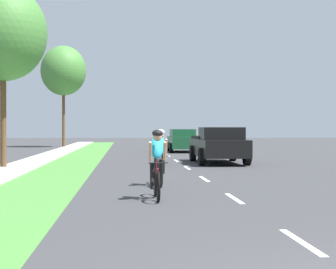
{
  "coord_description": "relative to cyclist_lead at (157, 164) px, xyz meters",
  "views": [
    {
      "loc": [
        -2.49,
        -4.39,
        1.62
      ],
      "look_at": [
        -0.67,
        18.31,
        1.33
      ],
      "focal_mm": 57.22,
      "sensor_mm": 36.0,
      "label": 1
    }
  ],
  "objects": [
    {
      "name": "ground_plane",
      "position": [
        1.78,
        12.36,
        -0.81
      ],
      "size": [
        120.0,
        120.0,
        0.0
      ],
      "primitive_type": "plane",
      "color": "#38383A"
    },
    {
      "name": "grass_verge",
      "position": [
        -3.05,
        12.36,
        -0.81
      ],
      "size": [
        2.27,
        70.0,
        0.01
      ],
      "primitive_type": "cube",
      "color": "#478438",
      "rests_on": "ground_plane"
    },
    {
      "name": "sidewalk_concrete",
      "position": [
        -5.01,
        12.36,
        -0.81
      ],
      "size": [
        1.64,
        70.0,
        0.1
      ],
      "primitive_type": "cube",
      "color": "#B2ADA3",
      "rests_on": "ground_plane"
    },
    {
      "name": "lane_markings_center",
      "position": [
        1.78,
        16.36,
        -0.81
      ],
      "size": [
        0.12,
        53.13,
        0.01
      ],
      "color": "white",
      "rests_on": "ground_plane"
    },
    {
      "name": "cyclist_lead",
      "position": [
        0.0,
        0.0,
        0.0
      ],
      "size": [
        0.42,
        1.72,
        1.58
      ],
      "color": "black",
      "rests_on": "ground_plane"
    },
    {
      "name": "cyclist_trailing",
      "position": [
        0.25,
        2.89,
        0.0
      ],
      "size": [
        0.42,
        1.72,
        1.58
      ],
      "color": "black",
      "rests_on": "ground_plane"
    },
    {
      "name": "pickup_black",
      "position": [
        3.54,
        12.02,
        0.02
      ],
      "size": [
        2.22,
        5.1,
        1.64
      ],
      "color": "black",
      "rests_on": "ground_plane"
    },
    {
      "name": "sedan_dark_green",
      "position": [
        3.12,
        23.49,
        -0.04
      ],
      "size": [
        1.98,
        4.3,
        1.52
      ],
      "color": "#194C2D",
      "rests_on": "ground_plane"
    },
    {
      "name": "street_tree_near",
      "position": [
        -5.59,
        9.87,
        4.59
      ],
      "size": [
        3.51,
        3.51,
        7.34
      ],
      "color": "brown",
      "rests_on": "ground_plane"
    },
    {
      "name": "street_tree_far",
      "position": [
        -5.8,
        32.85,
        5.51
      ],
      "size": [
        3.74,
        3.74,
        8.4
      ],
      "color": "brown",
      "rests_on": "ground_plane"
    }
  ]
}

